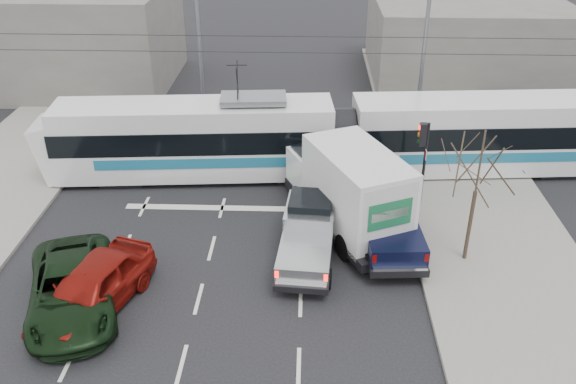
{
  "coord_description": "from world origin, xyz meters",
  "views": [
    {
      "loc": [
        1.86,
        -15.93,
        12.9
      ],
      "look_at": [
        1.13,
        4.22,
        1.8
      ],
      "focal_mm": 38.0,
      "sensor_mm": 36.0,
      "label": 1
    }
  ],
  "objects_px": {
    "street_lamp_far": "(195,27)",
    "silver_pickup": "(309,230)",
    "bare_tree": "(479,168)",
    "street_lamp_near": "(421,39)",
    "box_truck": "(349,189)",
    "traffic_signal": "(423,146)",
    "green_car": "(72,289)",
    "navy_pickup": "(386,214)",
    "tram": "(342,136)",
    "red_car": "(93,288)"
  },
  "relations": [
    {
      "from": "silver_pickup",
      "to": "box_truck",
      "type": "relative_size",
      "value": 0.74
    },
    {
      "from": "traffic_signal",
      "to": "box_truck",
      "type": "height_order",
      "value": "traffic_signal"
    },
    {
      "from": "bare_tree",
      "to": "red_car",
      "type": "bearing_deg",
      "value": -166.04
    },
    {
      "from": "green_car",
      "to": "box_truck",
      "type": "bearing_deg",
      "value": 11.71
    },
    {
      "from": "box_truck",
      "to": "bare_tree",
      "type": "bearing_deg",
      "value": -51.67
    },
    {
      "from": "traffic_signal",
      "to": "silver_pickup",
      "type": "height_order",
      "value": "traffic_signal"
    },
    {
      "from": "silver_pickup",
      "to": "traffic_signal",
      "type": "bearing_deg",
      "value": 43.26
    },
    {
      "from": "street_lamp_far",
      "to": "silver_pickup",
      "type": "xyz_separation_m",
      "value": [
        6.12,
        -13.12,
        -4.15
      ]
    },
    {
      "from": "tram",
      "to": "traffic_signal",
      "type": "bearing_deg",
      "value": -47.76
    },
    {
      "from": "navy_pickup",
      "to": "green_car",
      "type": "bearing_deg",
      "value": -160.79
    },
    {
      "from": "street_lamp_far",
      "to": "navy_pickup",
      "type": "xyz_separation_m",
      "value": [
        9.02,
        -12.18,
        -3.98
      ]
    },
    {
      "from": "traffic_signal",
      "to": "green_car",
      "type": "xyz_separation_m",
      "value": [
        -12.11,
        -7.11,
        -1.95
      ]
    },
    {
      "from": "street_lamp_far",
      "to": "box_truck",
      "type": "height_order",
      "value": "street_lamp_far"
    },
    {
      "from": "navy_pickup",
      "to": "red_car",
      "type": "xyz_separation_m",
      "value": [
        -9.77,
        -4.43,
        -0.28
      ]
    },
    {
      "from": "bare_tree",
      "to": "tram",
      "type": "distance_m",
      "value": 8.33
    },
    {
      "from": "box_truck",
      "to": "traffic_signal",
      "type": "bearing_deg",
      "value": 7.2
    },
    {
      "from": "navy_pickup",
      "to": "green_car",
      "type": "relative_size",
      "value": 0.99
    },
    {
      "from": "street_lamp_near",
      "to": "red_car",
      "type": "xyz_separation_m",
      "value": [
        -12.25,
        -14.62,
        -4.26
      ]
    },
    {
      "from": "street_lamp_near",
      "to": "tram",
      "type": "bearing_deg",
      "value": -130.69
    },
    {
      "from": "street_lamp_far",
      "to": "street_lamp_near",
      "type": "bearing_deg",
      "value": -9.87
    },
    {
      "from": "bare_tree",
      "to": "green_car",
      "type": "height_order",
      "value": "bare_tree"
    },
    {
      "from": "street_lamp_near",
      "to": "street_lamp_far",
      "type": "xyz_separation_m",
      "value": [
        -11.5,
        2.0,
        0.0
      ]
    },
    {
      "from": "traffic_signal",
      "to": "street_lamp_far",
      "type": "bearing_deg",
      "value": 138.28
    },
    {
      "from": "street_lamp_near",
      "to": "street_lamp_far",
      "type": "relative_size",
      "value": 1.0
    },
    {
      "from": "bare_tree",
      "to": "street_lamp_near",
      "type": "distance_m",
      "value": 11.58
    },
    {
      "from": "silver_pickup",
      "to": "box_truck",
      "type": "distance_m",
      "value": 2.45
    },
    {
      "from": "bare_tree",
      "to": "navy_pickup",
      "type": "xyz_separation_m",
      "value": [
        -2.77,
        1.32,
        -2.66
      ]
    },
    {
      "from": "tram",
      "to": "silver_pickup",
      "type": "xyz_separation_m",
      "value": [
        -1.43,
        -6.53,
        -0.89
      ]
    },
    {
      "from": "silver_pickup",
      "to": "red_car",
      "type": "relative_size",
      "value": 1.09
    },
    {
      "from": "bare_tree",
      "to": "navy_pickup",
      "type": "height_order",
      "value": "bare_tree"
    },
    {
      "from": "silver_pickup",
      "to": "box_truck",
      "type": "xyz_separation_m",
      "value": [
        1.52,
        1.76,
        0.77
      ]
    },
    {
      "from": "street_lamp_far",
      "to": "green_car",
      "type": "bearing_deg",
      "value": -94.99
    },
    {
      "from": "red_car",
      "to": "navy_pickup",
      "type": "bearing_deg",
      "value": 43.09
    },
    {
      "from": "bare_tree",
      "to": "street_lamp_near",
      "type": "bearing_deg",
      "value": 91.42
    },
    {
      "from": "silver_pickup",
      "to": "green_car",
      "type": "bearing_deg",
      "value": -150.51
    },
    {
      "from": "navy_pickup",
      "to": "tram",
      "type": "bearing_deg",
      "value": 100.91
    },
    {
      "from": "tram",
      "to": "navy_pickup",
      "type": "xyz_separation_m",
      "value": [
        1.46,
        -5.59,
        -0.72
      ]
    },
    {
      "from": "traffic_signal",
      "to": "red_car",
      "type": "xyz_separation_m",
      "value": [
        -11.41,
        -7.11,
        -1.89
      ]
    },
    {
      "from": "box_truck",
      "to": "red_car",
      "type": "distance_m",
      "value": 9.94
    },
    {
      "from": "bare_tree",
      "to": "street_lamp_far",
      "type": "distance_m",
      "value": 17.97
    },
    {
      "from": "street_lamp_far",
      "to": "green_car",
      "type": "relative_size",
      "value": 1.59
    },
    {
      "from": "traffic_signal",
      "to": "green_car",
      "type": "bearing_deg",
      "value": -149.57
    },
    {
      "from": "traffic_signal",
      "to": "street_lamp_far",
      "type": "height_order",
      "value": "street_lamp_far"
    },
    {
      "from": "bare_tree",
      "to": "box_truck",
      "type": "xyz_separation_m",
      "value": [
        -4.15,
        2.14,
        -2.06
      ]
    },
    {
      "from": "tram",
      "to": "street_lamp_near",
      "type": "bearing_deg",
      "value": 44.76
    },
    {
      "from": "green_car",
      "to": "silver_pickup",
      "type": "bearing_deg",
      "value": 6.44
    },
    {
      "from": "tram",
      "to": "navy_pickup",
      "type": "distance_m",
      "value": 5.83
    },
    {
      "from": "traffic_signal",
      "to": "box_truck",
      "type": "bearing_deg",
      "value": -148.47
    },
    {
      "from": "navy_pickup",
      "to": "traffic_signal",
      "type": "bearing_deg",
      "value": 54.8
    },
    {
      "from": "traffic_signal",
      "to": "box_truck",
      "type": "xyz_separation_m",
      "value": [
        -3.02,
        -1.85,
        -1.01
      ]
    }
  ]
}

